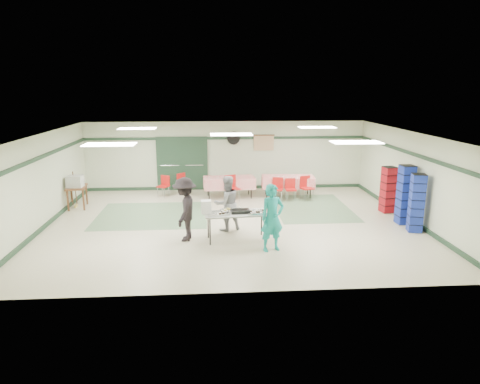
{
  "coord_description": "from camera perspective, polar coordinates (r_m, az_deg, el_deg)",
  "views": [
    {
      "loc": [
        -0.6,
        -12.33,
        4.02
      ],
      "look_at": [
        0.23,
        -0.3,
        1.04
      ],
      "focal_mm": 32.0,
      "sensor_mm": 36.0,
      "label": 1
    }
  ],
  "objects": [
    {
      "name": "double_door_left",
      "position": [
        17.11,
        -9.28,
        3.7
      ],
      "size": [
        0.9,
        0.06,
        2.1
      ],
      "primitive_type": "cube",
      "color": "gray",
      "rests_on": "floor"
    },
    {
      "name": "baseboard_left",
      "position": [
        13.84,
        -24.43,
        -4.03
      ],
      "size": [
        0.06,
        9.0,
        0.12
      ],
      "primitive_type": "cube",
      "rotation": [
        0.0,
        0.0,
        1.57
      ],
      "color": "#1D3625",
      "rests_on": "floor"
    },
    {
      "name": "wall_left",
      "position": [
        13.54,
        -25.09,
        1.18
      ],
      "size": [
        0.0,
        9.0,
        9.0
      ],
      "primitive_type": "plane",
      "rotation": [
        1.57,
        0.0,
        1.57
      ],
      "color": "beige",
      "rests_on": "floor"
    },
    {
      "name": "scroll_banner",
      "position": [
        17.04,
        3.18,
        6.55
      ],
      "size": [
        0.8,
        0.02,
        0.6
      ],
      "primitive_type": "cube",
      "color": "tan",
      "rests_on": "wall_back"
    },
    {
      "name": "chair_a",
      "position": [
        15.56,
        6.74,
        0.65
      ],
      "size": [
        0.38,
        0.38,
        0.79
      ],
      "rotation": [
        0.0,
        0.0,
        -0.02
      ],
      "color": "red",
      "rests_on": "floor"
    },
    {
      "name": "printer_table",
      "position": [
        15.47,
        -20.95,
        0.37
      ],
      "size": [
        0.74,
        1.03,
        0.74
      ],
      "rotation": [
        0.0,
        0.0,
        0.14
      ],
      "color": "brown",
      "rests_on": "floor"
    },
    {
      "name": "crate_stack_red",
      "position": [
        14.72,
        19.15,
        0.3
      ],
      "size": [
        0.44,
        0.44,
        1.51
      ],
      "primitive_type": "cube",
      "rotation": [
        0.0,
        0.0,
        0.16
      ],
      "color": "maroon",
      "rests_on": "floor"
    },
    {
      "name": "crate_stack_blue_a",
      "position": [
        13.61,
        21.16,
        -0.35
      ],
      "size": [
        0.4,
        0.4,
        1.78
      ],
      "primitive_type": "cube",
      "rotation": [
        0.0,
        0.0,
        0.03
      ],
      "color": "navy",
      "rests_on": "floor"
    },
    {
      "name": "wall_front",
      "position": [
        8.3,
        0.41,
        -4.89
      ],
      "size": [
        11.0,
        0.0,
        11.0
      ],
      "primitive_type": "plane",
      "rotation": [
        -1.57,
        0.0,
        0.0
      ],
      "color": "beige",
      "rests_on": "floor"
    },
    {
      "name": "baking_pan",
      "position": [
        11.37,
        0.03,
        -2.57
      ],
      "size": [
        0.53,
        0.36,
        0.08
      ],
      "primitive_type": "cube",
      "rotation": [
        0.0,
        0.0,
        0.09
      ],
      "color": "black",
      "rests_on": "serving_table"
    },
    {
      "name": "office_printer",
      "position": [
        15.32,
        -21.14,
        1.33
      ],
      "size": [
        0.5,
        0.44,
        0.39
      ],
      "primitive_type": "cube",
      "rotation": [
        0.0,
        0.0,
        -0.02
      ],
      "color": "#ABAAA6",
      "rests_on": "printer_table"
    },
    {
      "name": "green_patch_a",
      "position": [
        14.05,
        -11.57,
        -3.02
      ],
      "size": [
        3.5,
        3.0,
        0.01
      ],
      "primitive_type": "cube",
      "color": "#5C7858",
      "rests_on": "floor"
    },
    {
      "name": "baseboard_back",
      "position": [
        17.27,
        -1.85,
        0.62
      ],
      "size": [
        11.0,
        0.06,
        0.12
      ],
      "primitive_type": "cube",
      "color": "#1D3625",
      "rests_on": "floor"
    },
    {
      "name": "dining_table_b",
      "position": [
        15.85,
        -1.44,
        1.31
      ],
      "size": [
        1.92,
        0.96,
        0.77
      ],
      "rotation": [
        0.0,
        0.0,
        0.07
      ],
      "color": "red",
      "rests_on": "floor"
    },
    {
      "name": "trim_right",
      "position": [
        13.88,
        22.1,
        4.71
      ],
      "size": [
        0.06,
        9.0,
        0.1
      ],
      "primitive_type": "cube",
      "rotation": [
        0.0,
        0.0,
        1.57
      ],
      "color": "#1D3625",
      "rests_on": "wall_back"
    },
    {
      "name": "volunteer_teal",
      "position": [
        10.65,
        4.32,
        -3.46
      ],
      "size": [
        0.72,
        0.59,
        1.7
      ],
      "primitive_type": "imported",
      "rotation": [
        0.0,
        0.0,
        0.33
      ],
      "color": "teal",
      "rests_on": "floor"
    },
    {
      "name": "volunteer_grey",
      "position": [
        12.15,
        -1.77,
        -1.52
      ],
      "size": [
        0.94,
        0.85,
        1.59
      ],
      "primitive_type": "imported",
      "rotation": [
        0.0,
        0.0,
        3.53
      ],
      "color": "gray",
      "rests_on": "floor"
    },
    {
      "name": "ceiling",
      "position": [
        12.42,
        -1.17,
        7.78
      ],
      "size": [
        11.0,
        11.0,
        0.0
      ],
      "primitive_type": "plane",
      "rotation": [
        3.14,
        0.0,
        0.0
      ],
      "color": "silver",
      "rests_on": "wall_back"
    },
    {
      "name": "sheet_tray_right",
      "position": [
        11.36,
        2.37,
        -2.74
      ],
      "size": [
        0.59,
        0.47,
        0.02
      ],
      "primitive_type": "cube",
      "rotation": [
        0.0,
        0.0,
        0.09
      ],
      "color": "silver",
      "rests_on": "serving_table"
    },
    {
      "name": "trim_back",
      "position": [
        16.93,
        -1.91,
        7.19
      ],
      "size": [
        11.0,
        0.06,
        0.1
      ],
      "primitive_type": "cube",
      "color": "#1D3625",
      "rests_on": "wall_back"
    },
    {
      "name": "sheet_tray_mid",
      "position": [
        11.44,
        -1.12,
        -2.61
      ],
      "size": [
        0.62,
        0.49,
        0.02
      ],
      "primitive_type": "cube",
      "rotation": [
        0.0,
        0.0,
        0.09
      ],
      "color": "silver",
      "rests_on": "serving_table"
    },
    {
      "name": "floor",
      "position": [
        12.98,
        -1.11,
        -4.15
      ],
      "size": [
        11.0,
        11.0,
        0.0
      ],
      "primitive_type": "plane",
      "color": "#BDB498",
      "rests_on": "ground"
    },
    {
      "name": "chair_loose_a",
      "position": [
        16.34,
        -7.64,
        1.36
      ],
      "size": [
        0.55,
        0.55,
        0.84
      ],
      "rotation": [
        0.0,
        0.0,
        0.74
      ],
      "color": "red",
      "rests_on": "floor"
    },
    {
      "name": "sheet_tray_left",
      "position": [
        11.26,
        -2.91,
        -2.9
      ],
      "size": [
        0.59,
        0.47,
        0.02
      ],
      "primitive_type": "cube",
      "rotation": [
        0.0,
        0.0,
        0.09
      ],
      "color": "silver",
      "rests_on": "serving_table"
    },
    {
      "name": "chair_loose_b",
      "position": [
        16.21,
        -10.08,
        1.07
      ],
      "size": [
        0.5,
        0.5,
        0.79
      ],
      "rotation": [
        0.0,
        0.0,
        -0.5
      ],
      "color": "red",
      "rests_on": "floor"
    },
    {
      "name": "chair_b",
      "position": [
        15.48,
        5.02,
        0.72
      ],
      "size": [
        0.46,
        0.47,
        0.83
      ],
      "rotation": [
        0.0,
        0.0,
        -0.22
      ],
      "color": "red",
      "rests_on": "floor"
    },
    {
      "name": "door_frame",
      "position": [
        17.05,
        -7.71,
        3.73
      ],
      "size": [
        2.0,
        0.03,
        2.15
      ],
      "primitive_type": "cube",
      "color": "#1D3625",
      "rests_on": "floor"
    },
    {
      "name": "dining_table_a",
      "position": [
        16.1,
        6.41,
        1.42
      ],
      "size": [
        1.98,
        0.99,
        0.77
      ],
      "rotation": [
        0.0,
        0.0,
        -0.07
      ],
      "color": "red",
      "rests_on": "floor"
    },
    {
      "name": "serving_table",
      "position": [
        11.38,
        -0.46,
        -3.02
      ],
      "size": [
        1.77,
        0.85,
        0.76
      ],
      "rotation": [
        0.0,
        0.0,
        0.09
      ],
      "color": "#A3A39E",
      "rests_on": "floor"
    },
    {
      "name": "chair_c",
      "position": [
        15.67,
        8.8,
        0.86
      ],
      "size": [
        0.5,
        0.5,
        0.87
      ],
      "rotation": [
        0.0,
        0.0,
        0.29
      ],
      "color": "red",
      "rests_on": "floor"
    },
    {
      "name": "foam_box_stack",
      "position": [
        11.3,
        -4.53,
        -2.0
      ],
      "size": [
        0.28,
        0.26,
        0.35
      ],
      "primitive_type": "cube",
      "rotation": [
        0.0,
        0.0,
        0.09
      ],
      "color": "white",
      "rests_on": "serving_table"
    },
    {
      "name": "wall_fan",
      "position": [
        16.91,
        -0.88,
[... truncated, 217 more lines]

